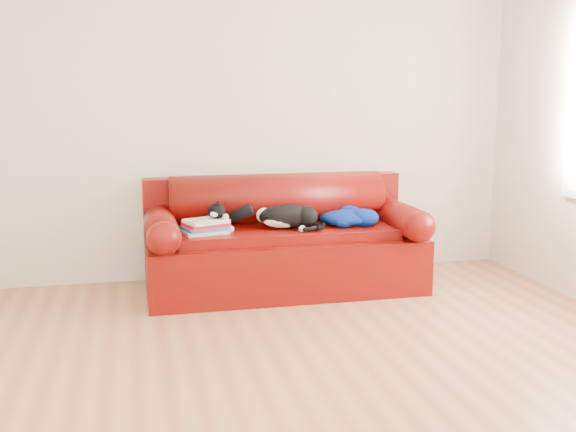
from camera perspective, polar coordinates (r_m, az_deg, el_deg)
name	(u,v)px	position (r m, az deg, el deg)	size (l,w,h in m)	color
ground	(308,365)	(3.89, 1.75, -12.48)	(4.50, 4.50, 0.00)	#955A3B
room_shell	(332,63)	(3.64, 3.76, 12.83)	(4.52, 4.02, 2.61)	beige
sofa_base	(284,259)	(5.24, -0.36, -3.69)	(2.10, 0.90, 0.50)	#380702
sofa_back	(277,215)	(5.41, -0.93, 0.05)	(2.10, 1.01, 0.88)	#380702
book_stack	(205,226)	(4.96, -7.03, -0.87)	(0.36, 0.31, 0.10)	beige
cat	(287,217)	(5.08, -0.10, -0.06)	(0.61, 0.41, 0.23)	black
blanket	(348,217)	(5.25, 5.10, -0.08)	(0.47, 0.43, 0.14)	#020E4E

